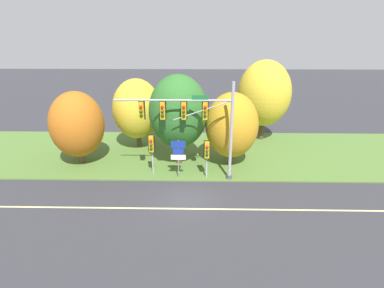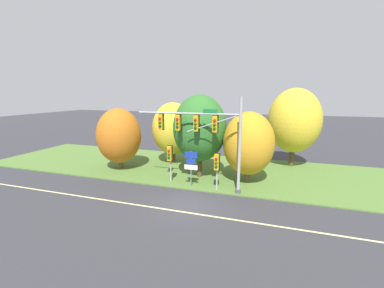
# 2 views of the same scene
# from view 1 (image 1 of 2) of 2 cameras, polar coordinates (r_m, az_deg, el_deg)

# --- Properties ---
(ground_plane) EXTENTS (160.00, 160.00, 0.00)m
(ground_plane) POSITION_cam_1_polar(r_m,az_deg,el_deg) (20.08, -0.89, -10.41)
(ground_plane) COLOR #333338
(lane_stripe) EXTENTS (36.00, 0.16, 0.01)m
(lane_stripe) POSITION_cam_1_polar(r_m,az_deg,el_deg) (19.06, -1.02, -12.23)
(lane_stripe) COLOR beige
(lane_stripe) RESTS_ON ground
(grass_verge) EXTENTS (48.00, 11.50, 0.10)m
(grass_verge) POSITION_cam_1_polar(r_m,az_deg,el_deg) (27.49, -0.28, -1.58)
(grass_verge) COLOR #517533
(grass_verge) RESTS_ON ground
(traffic_signal_mast) EXTENTS (8.35, 0.49, 7.17)m
(traffic_signal_mast) POSITION_cam_1_polar(r_m,az_deg,el_deg) (20.89, 0.04, 4.98)
(traffic_signal_mast) COLOR #9EA0A5
(traffic_signal_mast) RESTS_ON grass_verge
(pedestrian_signal_near_kerb) EXTENTS (0.46, 0.55, 2.94)m
(pedestrian_signal_near_kerb) POSITION_cam_1_polar(r_m,az_deg,el_deg) (21.73, 2.86, -1.50)
(pedestrian_signal_near_kerb) COLOR #9EA0A5
(pedestrian_signal_near_kerb) RESTS_ON grass_verge
(pedestrian_signal_further_along) EXTENTS (0.46, 0.55, 3.18)m
(pedestrian_signal_further_along) POSITION_cam_1_polar(r_m,az_deg,el_deg) (22.42, -7.71, -0.43)
(pedestrian_signal_further_along) COLOR #9EA0A5
(pedestrian_signal_further_along) RESTS_ON grass_verge
(route_sign_post) EXTENTS (1.09, 0.08, 2.95)m
(route_sign_post) POSITION_cam_1_polar(r_m,az_deg,el_deg) (21.90, -2.64, -1.77)
(route_sign_post) COLOR slate
(route_sign_post) RESTS_ON grass_verge
(tree_nearest_road) EXTENTS (4.29, 4.29, 5.99)m
(tree_nearest_road) POSITION_cam_1_polar(r_m,az_deg,el_deg) (25.82, -21.07, 3.47)
(tree_nearest_road) COLOR brown
(tree_nearest_road) RESTS_ON grass_verge
(tree_left_of_mast) EXTENTS (4.41, 4.41, 6.47)m
(tree_left_of_mast) POSITION_cam_1_polar(r_m,az_deg,el_deg) (28.05, -10.44, 6.56)
(tree_left_of_mast) COLOR #4C3823
(tree_left_of_mast) RESTS_ON grass_verge
(tree_behind_signpost) EXTENTS (4.68, 4.68, 7.31)m
(tree_behind_signpost) POSITION_cam_1_polar(r_m,az_deg,el_deg) (23.84, -2.62, 6.16)
(tree_behind_signpost) COLOR #4C3823
(tree_behind_signpost) RESTS_ON grass_verge
(tree_mid_verge) EXTENTS (4.22, 4.22, 5.95)m
(tree_mid_verge) POSITION_cam_1_polar(r_m,az_deg,el_deg) (24.12, 7.58, 3.56)
(tree_mid_verge) COLOR brown
(tree_mid_verge) RESTS_ON grass_verge
(tree_tall_centre) EXTENTS (5.16, 5.16, 7.92)m
(tree_tall_centre) POSITION_cam_1_polar(r_m,az_deg,el_deg) (30.57, 13.60, 9.32)
(tree_tall_centre) COLOR #4C3823
(tree_tall_centre) RESTS_ON grass_verge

